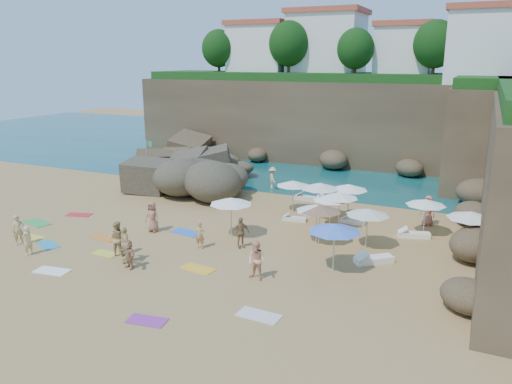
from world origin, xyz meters
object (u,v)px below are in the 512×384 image
at_px(parasol_0, 293,183).
at_px(parasol_2, 320,186).
at_px(person_stand_2, 273,178).
at_px(lounger_0, 307,198).
at_px(person_stand_4, 428,211).
at_px(person_stand_6, 27,240).
at_px(person_stand_5, 203,174).
at_px(rock_outcrop, 186,189).
at_px(person_stand_3, 240,232).
at_px(person_stand_0, 18,230).
at_px(flag_pole, 148,157).
at_px(parasol_1, 339,195).
at_px(person_stand_1, 117,238).

height_order(parasol_0, parasol_2, parasol_2).
bearing_deg(person_stand_2, lounger_0, -154.09).
bearing_deg(person_stand_4, person_stand_6, -127.44).
relative_size(person_stand_5, person_stand_6, 1.17).
relative_size(parasol_2, person_stand_6, 1.58).
bearing_deg(person_stand_2, person_stand_5, 65.53).
relative_size(rock_outcrop, parasol_0, 3.55).
relative_size(lounger_0, person_stand_2, 1.02).
xyz_separation_m(person_stand_4, person_stand_6, (-18.76, -13.95, -0.16)).
relative_size(person_stand_2, person_stand_3, 1.03).
bearing_deg(person_stand_4, person_stand_5, -173.89).
distance_m(person_stand_0, person_stand_6, 1.87).
relative_size(person_stand_2, person_stand_6, 1.12).
height_order(flag_pole, person_stand_5, flag_pole).
bearing_deg(parasol_1, lounger_0, 127.27).
distance_m(flag_pole, parasol_0, 13.47).
bearing_deg(parasol_1, person_stand_3, -124.45).
bearing_deg(rock_outcrop, lounger_0, 6.18).
distance_m(person_stand_3, person_stand_4, 12.20).
bearing_deg(parasol_2, person_stand_3, -109.13).
height_order(parasol_2, person_stand_6, parasol_2).
bearing_deg(person_stand_1, rock_outcrop, -89.11).
bearing_deg(lounger_0, person_stand_1, -108.48).
bearing_deg(person_stand_2, person_stand_4, -145.20).
relative_size(person_stand_0, person_stand_2, 0.96).
distance_m(flag_pole, person_stand_4, 22.11).
bearing_deg(parasol_2, person_stand_6, -134.25).
relative_size(flag_pole, person_stand_2, 2.10).
relative_size(parasol_2, person_stand_3, 1.45).
bearing_deg(person_stand_5, person_stand_2, -17.75).
bearing_deg(parasol_1, parasol_2, 145.75).
relative_size(flag_pole, person_stand_1, 2.01).
xyz_separation_m(flag_pole, person_stand_6, (3.28, -15.13, -1.61)).
height_order(parasol_0, person_stand_1, parasol_0).
height_order(person_stand_2, person_stand_5, person_stand_5).
bearing_deg(parasol_2, person_stand_5, 158.20).
distance_m(person_stand_0, person_stand_3, 12.43).
relative_size(person_stand_1, person_stand_3, 1.08).
relative_size(rock_outcrop, person_stand_5, 4.33).
bearing_deg(flag_pole, lounger_0, 5.18).
xyz_separation_m(parasol_2, person_stand_3, (-2.37, -6.83, -1.33)).
height_order(parasol_2, person_stand_5, parasol_2).
height_order(person_stand_0, person_stand_3, person_stand_3).
bearing_deg(person_stand_6, rock_outcrop, -178.44).
relative_size(parasol_1, person_stand_6, 1.45).
distance_m(flag_pole, person_stand_6, 15.57).
xyz_separation_m(person_stand_1, person_stand_4, (14.40, 11.99, 0.02)).
bearing_deg(parasol_0, person_stand_3, -91.89).
bearing_deg(flag_pole, person_stand_5, 25.76).
bearing_deg(person_stand_1, lounger_0, -128.22).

